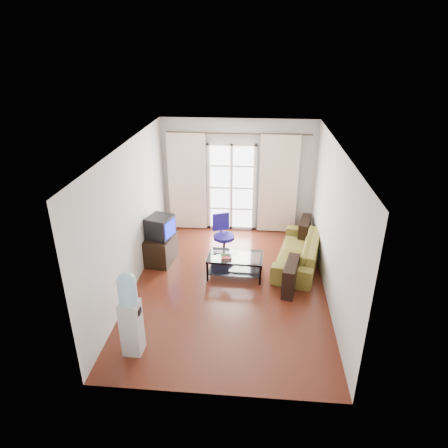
# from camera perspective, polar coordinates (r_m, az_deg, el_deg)

# --- Properties ---
(floor) EXTENTS (5.20, 5.20, 0.00)m
(floor) POSITION_cam_1_polar(r_m,az_deg,el_deg) (7.74, 0.76, -8.77)
(floor) COLOR #5A2415
(floor) RESTS_ON ground
(ceiling) EXTENTS (5.20, 5.20, 0.00)m
(ceiling) POSITION_cam_1_polar(r_m,az_deg,el_deg) (6.64, 0.89, 11.03)
(ceiling) COLOR white
(ceiling) RESTS_ON wall_back
(wall_back) EXTENTS (3.60, 0.02, 2.70)m
(wall_back) POSITION_cam_1_polar(r_m,az_deg,el_deg) (9.51, 2.01, 6.85)
(wall_back) COLOR silver
(wall_back) RESTS_ON floor
(wall_front) EXTENTS (3.60, 0.02, 2.70)m
(wall_front) POSITION_cam_1_polar(r_m,az_deg,el_deg) (4.85, -1.56, -12.42)
(wall_front) COLOR silver
(wall_front) RESTS_ON floor
(wall_left) EXTENTS (0.02, 5.20, 2.70)m
(wall_left) POSITION_cam_1_polar(r_m,az_deg,el_deg) (7.42, -13.17, 0.87)
(wall_left) COLOR silver
(wall_left) RESTS_ON floor
(wall_right) EXTENTS (0.02, 5.20, 2.70)m
(wall_right) POSITION_cam_1_polar(r_m,az_deg,el_deg) (7.19, 15.27, -0.17)
(wall_right) COLOR silver
(wall_right) RESTS_ON floor
(french_door) EXTENTS (1.16, 0.06, 2.15)m
(french_door) POSITION_cam_1_polar(r_m,az_deg,el_deg) (9.55, 1.07, 5.20)
(french_door) COLOR white
(french_door) RESTS_ON wall_back
(curtain_rod) EXTENTS (3.30, 0.04, 0.04)m
(curtain_rod) POSITION_cam_1_polar(r_m,az_deg,el_deg) (9.14, 2.08, 12.80)
(curtain_rod) COLOR #4C3F2D
(curtain_rod) RESTS_ON wall_back
(curtain_left) EXTENTS (0.90, 0.07, 2.35)m
(curtain_left) POSITION_cam_1_polar(r_m,az_deg,el_deg) (9.58, -5.27, 5.94)
(curtain_left) COLOR #FFE9CD
(curtain_left) RESTS_ON curtain_rod
(curtain_right) EXTENTS (0.90, 0.07, 2.35)m
(curtain_right) POSITION_cam_1_polar(r_m,az_deg,el_deg) (9.44, 7.75, 5.54)
(curtain_right) COLOR #FFE9CD
(curtain_right) RESTS_ON curtain_rod
(radiator) EXTENTS (0.64, 0.12, 0.64)m
(radiator) POSITION_cam_1_polar(r_m,az_deg,el_deg) (9.77, 6.58, 0.80)
(radiator) COLOR gray
(radiator) RESTS_ON floor
(sofa) EXTENTS (2.34, 1.63, 0.59)m
(sofa) POSITION_cam_1_polar(r_m,az_deg,el_deg) (8.45, 10.57, -3.82)
(sofa) COLOR brown
(sofa) RESTS_ON floor
(coffee_table) EXTENTS (1.11, 0.67, 0.44)m
(coffee_table) POSITION_cam_1_polar(r_m,az_deg,el_deg) (7.91, 1.61, -5.55)
(coffee_table) COLOR silver
(coffee_table) RESTS_ON floor
(bowl) EXTENTS (0.24, 0.24, 0.05)m
(bowl) POSITION_cam_1_polar(r_m,az_deg,el_deg) (7.74, 0.29, -4.76)
(bowl) COLOR #369655
(bowl) RESTS_ON coffee_table
(book) EXTENTS (0.25, 0.29, 0.02)m
(book) POSITION_cam_1_polar(r_m,az_deg,el_deg) (7.77, -0.42, -4.74)
(book) COLOR #A61415
(book) RESTS_ON coffee_table
(remote) EXTENTS (0.16, 0.07, 0.02)m
(remote) POSITION_cam_1_polar(r_m,az_deg,el_deg) (7.73, 0.49, -4.91)
(remote) COLOR black
(remote) RESTS_ON coffee_table
(tv_stand) EXTENTS (0.62, 0.84, 0.57)m
(tv_stand) POSITION_cam_1_polar(r_m,az_deg,el_deg) (8.51, -9.01, -3.53)
(tv_stand) COLOR black
(tv_stand) RESTS_ON floor
(crt_tv) EXTENTS (0.60, 0.61, 0.46)m
(crt_tv) POSITION_cam_1_polar(r_m,az_deg,el_deg) (8.28, -9.23, -0.40)
(crt_tv) COLOR black
(crt_tv) RESTS_ON tv_stand
(task_chair) EXTENTS (0.83, 0.83, 0.92)m
(task_chair) POSITION_cam_1_polar(r_m,az_deg,el_deg) (8.62, -0.07, -2.88)
(task_chair) COLOR black
(task_chair) RESTS_ON floor
(water_cooler) EXTENTS (0.30, 0.29, 1.37)m
(water_cooler) POSITION_cam_1_polar(r_m,az_deg,el_deg) (6.03, -13.29, -12.16)
(water_cooler) COLOR silver
(water_cooler) RESTS_ON floor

